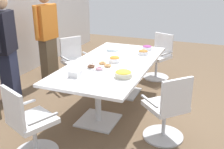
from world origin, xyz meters
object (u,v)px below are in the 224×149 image
(snack_bowl_chips_yellow, at_px, (123,74))
(snack_bowl_pretzels, at_px, (143,52))
(office_chair_2, at_px, (29,126))
(napkin_pile, at_px, (75,73))
(office_chair_0, at_px, (158,59))
(office_chair_1, at_px, (75,64))
(person_standing_2, at_px, (47,35))
(conference_table, at_px, (112,70))
(person_standing_1, at_px, (6,47))
(office_chair_3, at_px, (167,112))
(snack_bowl_chips_orange, at_px, (115,59))
(donut_platter, at_px, (99,66))
(plate_stack, at_px, (113,49))
(snack_bowl_candy_mix, at_px, (147,48))

(snack_bowl_chips_yellow, xyz_separation_m, snack_bowl_pretzels, (1.14, 0.04, -0.01))
(office_chair_2, bearing_deg, napkin_pile, 102.41)
(office_chair_0, bearing_deg, snack_bowl_chips_yellow, 112.91)
(office_chair_1, height_order, person_standing_2, person_standing_2)
(napkin_pile, bearing_deg, conference_table, -18.17)
(person_standing_1, relative_size, snack_bowl_chips_yellow, 7.30)
(office_chair_2, xyz_separation_m, person_standing_1, (1.21, 1.32, 0.52))
(office_chair_3, xyz_separation_m, snack_bowl_pretzels, (1.26, 0.68, 0.38))
(snack_bowl_chips_yellow, bearing_deg, conference_table, 35.36)
(conference_table, height_order, office_chair_3, office_chair_3)
(person_standing_1, bearing_deg, snack_bowl_chips_orange, 85.69)
(office_chair_0, bearing_deg, conference_table, 99.43)
(snack_bowl_chips_orange, height_order, donut_platter, snack_bowl_chips_orange)
(person_standing_2, bearing_deg, donut_platter, 65.48)
(office_chair_1, xyz_separation_m, snack_bowl_pretzels, (-0.01, -1.36, 0.38))
(office_chair_2, bearing_deg, person_standing_2, 142.15)
(office_chair_2, distance_m, person_standing_2, 2.66)
(office_chair_0, bearing_deg, person_standing_1, 66.44)
(person_standing_1, xyz_separation_m, napkin_pile, (-0.36, -1.48, -0.13))
(office_chair_1, height_order, snack_bowl_pretzels, office_chair_1)
(office_chair_2, xyz_separation_m, person_standing_2, (2.28, 1.26, 0.52))
(donut_platter, bearing_deg, plate_stack, 9.14)
(plate_stack, bearing_deg, snack_bowl_chips_yellow, -152.27)
(person_standing_2, height_order, snack_bowl_candy_mix, person_standing_2)
(person_standing_1, distance_m, snack_bowl_pretzels, 2.29)
(person_standing_2, distance_m, snack_bowl_chips_yellow, 2.38)
(person_standing_1, bearing_deg, office_chair_2, 29.68)
(office_chair_2, distance_m, donut_platter, 1.39)
(donut_platter, relative_size, plate_stack, 1.63)
(office_chair_3, relative_size, donut_platter, 2.55)
(snack_bowl_candy_mix, height_order, napkin_pile, snack_bowl_candy_mix)
(snack_bowl_pretzels, distance_m, napkin_pile, 1.48)
(office_chair_0, height_order, person_standing_1, person_standing_1)
(snack_bowl_chips_yellow, distance_m, snack_bowl_candy_mix, 1.47)
(napkin_pile, bearing_deg, snack_bowl_candy_mix, -18.45)
(person_standing_2, relative_size, snack_bowl_chips_yellow, 7.31)
(person_standing_2, height_order, plate_stack, person_standing_2)
(conference_table, distance_m, snack_bowl_chips_yellow, 0.67)
(person_standing_1, bearing_deg, snack_bowl_chips_yellow, 68.03)
(office_chair_3, bearing_deg, office_chair_0, 59.26)
(conference_table, relative_size, snack_bowl_candy_mix, 13.21)
(person_standing_1, height_order, snack_bowl_pretzels, person_standing_1)
(office_chair_2, xyz_separation_m, snack_bowl_candy_mix, (2.53, -0.72, 0.39))
(person_standing_1, bearing_deg, office_chair_0, 114.70)
(office_chair_0, bearing_deg, donut_platter, 98.63)
(office_chair_1, relative_size, snack_bowl_pretzels, 5.05)
(office_chair_1, distance_m, person_standing_2, 0.83)
(donut_platter, distance_m, napkin_pile, 0.48)
(office_chair_2, height_order, snack_bowl_chips_yellow, office_chair_2)
(conference_table, xyz_separation_m, napkin_pile, (-0.75, 0.24, 0.17))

